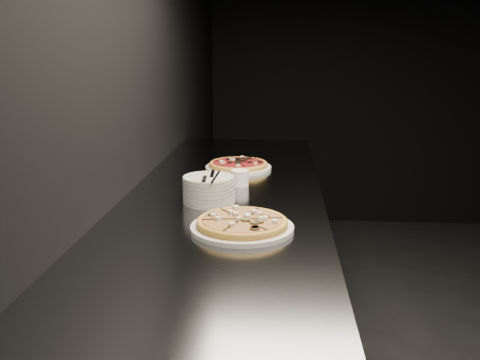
# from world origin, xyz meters

# --- Properties ---
(wall_left) EXTENTS (0.02, 5.00, 2.80)m
(wall_left) POSITION_xyz_m (-2.50, 0.00, 1.40)
(wall_left) COLOR black
(wall_left) RESTS_ON floor
(counter) EXTENTS (0.74, 2.44, 0.92)m
(counter) POSITION_xyz_m (-2.13, 0.00, 0.46)
(counter) COLOR slate
(counter) RESTS_ON floor
(pizza_mushroom) EXTENTS (0.32, 0.32, 0.04)m
(pizza_mushroom) POSITION_xyz_m (-2.03, -0.44, 0.94)
(pizza_mushroom) COLOR silver
(pizza_mushroom) RESTS_ON counter
(pizza_tomato) EXTENTS (0.31, 0.31, 0.03)m
(pizza_tomato) POSITION_xyz_m (-2.11, 0.40, 0.94)
(pizza_tomato) COLOR silver
(pizza_tomato) RESTS_ON counter
(plate_stack) EXTENTS (0.18, 0.18, 0.10)m
(plate_stack) POSITION_xyz_m (-2.17, -0.15, 0.97)
(plate_stack) COLOR silver
(plate_stack) RESTS_ON counter
(cutlery) EXTENTS (0.07, 0.20, 0.01)m
(cutlery) POSITION_xyz_m (-2.17, -0.16, 1.02)
(cutlery) COLOR silver
(cutlery) RESTS_ON plate_stack
(ramekin) EXTENTS (0.07, 0.07, 0.06)m
(ramekin) POSITION_xyz_m (-2.08, 0.10, 0.95)
(ramekin) COLOR white
(ramekin) RESTS_ON counter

